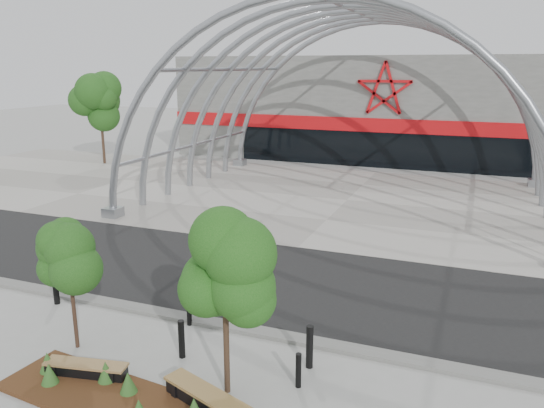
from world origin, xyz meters
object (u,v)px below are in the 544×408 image
object	(u,v)px
bench_1	(208,402)
bollard_2	(182,339)
street_tree_1	(225,277)
bench_0	(86,371)
street_tree_0	(69,264)

from	to	relation	value
bench_1	bollard_2	size ratio (longest dim) A/B	2.33
street_tree_1	bollard_2	world-z (taller)	street_tree_1
street_tree_1	bench_1	size ratio (longest dim) A/B	1.66
bollard_2	bench_0	bearing A→B (deg)	-134.00
street_tree_0	street_tree_1	size ratio (longest dim) A/B	0.82
street_tree_1	bench_1	distance (m)	2.73
street_tree_0	bench_1	xyz separation A→B (m)	(4.54, -1.18, -2.10)
bench_0	bench_1	size ratio (longest dim) A/B	0.87
street_tree_0	bollard_2	bearing A→B (deg)	11.21
bench_1	bench_0	bearing A→B (deg)	178.78
bench_0	bench_1	distance (m)	3.30
street_tree_0	bollard_2	xyz separation A→B (m)	(2.87, 0.57, -1.83)
street_tree_0	bollard_2	size ratio (longest dim) A/B	3.18
street_tree_1	bollard_2	xyz separation A→B (m)	(-1.74, 0.92, -2.32)
street_tree_0	street_tree_1	distance (m)	4.64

